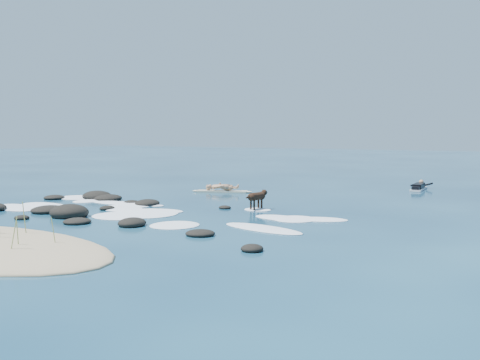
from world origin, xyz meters
The scene contains 6 objects.
ground centered at (0.00, 0.00, 0.00)m, with size 160.00×160.00×0.00m, color #0A2642.
reef_rocks centered at (-3.05, -1.89, 0.10)m, with size 14.07×6.80×0.61m.
breaking_foam centered at (-0.99, -1.08, 0.01)m, with size 14.36×6.05×0.12m.
standing_surfer_rig centered at (-1.82, 6.15, 0.70)m, with size 2.99×1.45×1.77m.
paddling_surfer_rig centered at (6.43, 12.67, 0.16)m, with size 1.21×2.72×0.47m.
dog centered at (2.90, 1.57, 0.54)m, with size 0.47×1.28×0.82m.
Camera 1 is at (13.22, -16.40, 3.00)m, focal length 40.00 mm.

